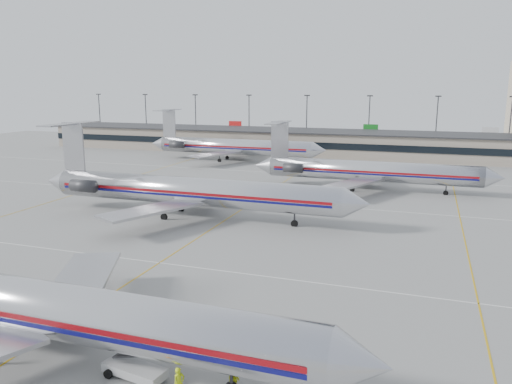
% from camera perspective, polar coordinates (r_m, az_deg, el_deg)
% --- Properties ---
extents(ground, '(260.00, 260.00, 0.00)m').
position_cam_1_polar(ground, '(44.66, -17.50, -11.90)').
color(ground, gray).
rests_on(ground, ground).
extents(apron_markings, '(160.00, 0.15, 0.02)m').
position_cam_1_polar(apron_markings, '(52.37, -10.98, -7.94)').
color(apron_markings, silver).
rests_on(apron_markings, ground).
extents(terminal, '(162.00, 17.00, 6.25)m').
position_cam_1_polar(terminal, '(133.61, 8.14, 5.62)').
color(terminal, gray).
rests_on(terminal, ground).
extents(light_mast_row, '(163.60, 0.40, 15.28)m').
position_cam_1_polar(light_mast_row, '(146.89, 9.26, 8.27)').
color(light_mast_row, '#38383D').
rests_on(light_mast_row, ground).
extents(jet_foreground, '(45.73, 26.93, 11.97)m').
position_cam_1_polar(jet_foreground, '(37.21, -24.79, -11.59)').
color(jet_foreground, silver).
rests_on(jet_foreground, ground).
extents(jet_second_row, '(48.34, 28.47, 12.65)m').
position_cam_1_polar(jet_second_row, '(69.07, -8.06, 0.17)').
color(jet_second_row, silver).
rests_on(jet_second_row, ground).
extents(jet_third_row, '(42.32, 26.03, 11.57)m').
position_cam_1_polar(jet_third_row, '(88.49, 12.45, 2.39)').
color(jet_third_row, silver).
rests_on(jet_third_row, ground).
extents(jet_back_row, '(44.80, 27.56, 12.25)m').
position_cam_1_polar(jet_back_row, '(120.59, -2.88, 5.24)').
color(jet_back_row, silver).
rests_on(jet_back_row, ground).
extents(belt_loader, '(5.00, 2.12, 2.58)m').
position_cam_1_polar(belt_loader, '(33.38, -13.57, -18.92)').
color(belt_loader, '#A9A9A9').
rests_on(belt_loader, ground).
extents(ramp_worker_near, '(0.75, 0.84, 1.92)m').
position_cam_1_polar(ramp_worker_near, '(30.96, -8.78, -20.80)').
color(ramp_worker_near, '#C1DC14').
rests_on(ramp_worker_near, ground).
extents(ramp_worker_far, '(0.84, 0.70, 1.56)m').
position_cam_1_polar(ramp_worker_far, '(31.34, -2.55, -20.61)').
color(ramp_worker_far, '#BCCC13').
rests_on(ramp_worker_far, ground).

